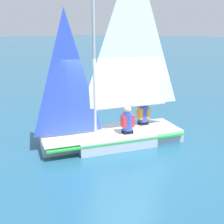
{
  "coord_description": "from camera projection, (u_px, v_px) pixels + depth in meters",
  "views": [
    {
      "loc": [
        -5.68,
        -5.35,
        3.25
      ],
      "look_at": [
        0.0,
        0.0,
        0.95
      ],
      "focal_mm": 45.0,
      "sensor_mm": 36.0,
      "label": 1
    }
  ],
  "objects": [
    {
      "name": "sailor_crew",
      "position": [
        143.0,
        116.0,
        8.87
      ],
      "size": [
        0.42,
        0.4,
        1.16
      ],
      "rotation": [
        0.0,
        0.0,
        2.66
      ],
      "color": "black",
      "rests_on": "ground_plane"
    },
    {
      "name": "sailor_helm",
      "position": [
        127.0,
        124.0,
        8.11
      ],
      "size": [
        0.42,
        0.4,
        1.16
      ],
      "rotation": [
        0.0,
        0.0,
        2.66
      ],
      "color": "black",
      "rests_on": "ground_plane"
    },
    {
      "name": "ground_plane",
      "position": [
        112.0,
        142.0,
        8.41
      ],
      "size": [
        260.0,
        260.0,
        0.0
      ],
      "primitive_type": "plane",
      "color": "#235675"
    },
    {
      "name": "sailboat_main",
      "position": [
        113.0,
        116.0,
        8.18
      ],
      "size": [
        4.27,
        3.21,
        5.47
      ],
      "rotation": [
        0.0,
        0.0,
        2.66
      ],
      "color": "#B2BCCC",
      "rests_on": "ground_plane"
    }
  ]
}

